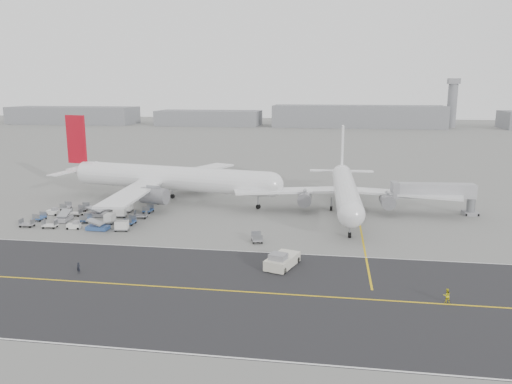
# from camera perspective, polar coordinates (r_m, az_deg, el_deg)

# --- Properties ---
(ground) EXTENTS (700.00, 700.00, 0.00)m
(ground) POSITION_cam_1_polar(r_m,az_deg,el_deg) (84.52, -8.48, -5.90)
(ground) COLOR gray
(ground) RESTS_ON ground
(taxiway) EXTENTS (220.00, 59.00, 0.03)m
(taxiway) POSITION_cam_1_polar(r_m,az_deg,el_deg) (66.98, -8.89, -10.75)
(taxiway) COLOR #262628
(taxiway) RESTS_ON ground
(horizon_buildings) EXTENTS (520.00, 28.00, 28.00)m
(horizon_buildings) POSITION_cam_1_polar(r_m,az_deg,el_deg) (337.80, 9.74, 7.36)
(horizon_buildings) COLOR gray
(horizon_buildings) RESTS_ON ground
(control_tower) EXTENTS (7.00, 7.00, 31.25)m
(control_tower) POSITION_cam_1_polar(r_m,az_deg,el_deg) (350.18, 21.51, 9.53)
(control_tower) COLOR gray
(control_tower) RESTS_ON ground
(airliner_a) EXTENTS (55.15, 54.09, 19.18)m
(airliner_a) POSITION_cam_1_polar(r_m,az_deg,el_deg) (114.96, -10.24, 1.62)
(airliner_a) COLOR white
(airliner_a) RESTS_ON ground
(airliner_b) EXTENTS (47.16, 47.71, 16.45)m
(airliner_b) POSITION_cam_1_polar(r_m,az_deg,el_deg) (105.84, 10.17, 0.32)
(airliner_b) COLOR white
(airliner_b) RESTS_ON ground
(pushback_tug) EXTENTS (4.97, 8.61, 2.44)m
(pushback_tug) POSITION_cam_1_polar(r_m,az_deg,el_deg) (73.03, 2.96, -7.84)
(pushback_tug) COLOR beige
(pushback_tug) RESTS_ON ground
(jet_bridge) EXTENTS (17.69, 4.61, 6.63)m
(jet_bridge) POSITION_cam_1_polar(r_m,az_deg,el_deg) (108.13, 19.73, -0.03)
(jet_bridge) COLOR gray
(jet_bridge) RESTS_ON ground
(gse_cluster) EXTENTS (27.53, 22.28, 1.97)m
(gse_cluster) POSITION_cam_1_polar(r_m,az_deg,el_deg) (104.08, -18.28, -2.99)
(gse_cluster) COLOR gray
(gse_cluster) RESTS_ON ground
(stray_dolly) EXTENTS (2.30, 3.02, 1.65)m
(stray_dolly) POSITION_cam_1_polar(r_m,az_deg,el_deg) (84.62, 0.11, -5.75)
(stray_dolly) COLOR silver
(stray_dolly) RESTS_ON ground
(ground_crew_a) EXTENTS (0.63, 0.46, 1.60)m
(ground_crew_a) POSITION_cam_1_polar(r_m,az_deg,el_deg) (74.97, -19.62, -8.17)
(ground_crew_a) COLOR black
(ground_crew_a) RESTS_ON ground
(ground_crew_b) EXTENTS (0.94, 0.78, 1.77)m
(ground_crew_b) POSITION_cam_1_polar(r_m,az_deg,el_deg) (65.93, 20.96, -10.99)
(ground_crew_b) COLOR gold
(ground_crew_b) RESTS_ON ground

